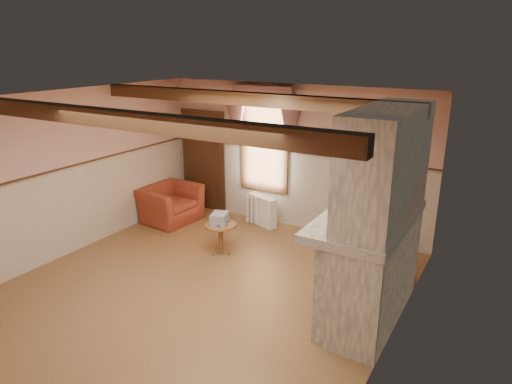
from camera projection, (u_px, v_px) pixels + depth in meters
The scene contains 25 objects.
floor at pixel (201, 289), 6.83m from camera, with size 5.50×6.00×0.01m, color brown.
ceiling at pixel (193, 100), 5.96m from camera, with size 5.50×6.00×0.01m, color silver.
wall_back at pixel (292, 157), 8.85m from camera, with size 5.50×0.02×2.80m, color tan.
wall_left at pixel (68, 174), 7.72m from camera, with size 0.02×6.00×2.80m, color tan.
wall_right at pixel (394, 242), 5.06m from camera, with size 0.02×6.00×2.80m, color tan.
wainscot at pixel (199, 243), 6.59m from camera, with size 5.50×6.00×1.50m, color beige, non-canonical shape.
chair_rail at pixel (197, 194), 6.36m from camera, with size 5.50×6.00×0.08m, color black, non-canonical shape.
firebox at pixel (344, 279), 6.21m from camera, with size 0.20×0.95×0.90m, color black.
armchair at pixel (170, 204), 9.39m from camera, with size 1.12×0.98×0.73m, color maroon.
side_table at pixel (221, 239), 7.91m from camera, with size 0.54×0.54×0.55m, color brown.
book_stack at pixel (220, 219), 7.79m from camera, with size 0.26×0.32×0.20m, color #B7AD8C.
radiator at pixel (262, 211), 9.18m from camera, with size 0.70×0.18×0.60m, color white.
bowl at pixel (366, 213), 5.76m from camera, with size 0.33×0.33×0.08m, color brown.
mantel_clock at pixel (385, 191), 6.42m from camera, with size 0.14×0.24×0.20m, color black.
oil_lamp at pixel (374, 199), 5.97m from camera, with size 0.11×0.11×0.28m, color gold.
candle_red at pixel (348, 228), 5.18m from camera, with size 0.06×0.06×0.16m, color #A82314.
jar_yellow at pixel (363, 215), 5.63m from camera, with size 0.06×0.06×0.12m, color gold.
fireplace at pixel (381, 219), 5.71m from camera, with size 0.85×2.00×2.80m, color gray.
mantel at pixel (367, 220), 5.81m from camera, with size 1.05×2.05×0.12m, color gray.
overmantel_mirror at pixel (356, 172), 5.71m from camera, with size 0.06×1.44×1.04m, color silver.
door at pixel (204, 162), 9.92m from camera, with size 1.10×0.10×2.10m, color black.
window at pixel (264, 142), 9.04m from camera, with size 1.06×0.08×2.02m, color white.
window_drapes at pixel (262, 112), 8.78m from camera, with size 1.30×0.14×1.40m, color gray.
ceiling_beam_front at pixel (125, 120), 5.01m from camera, with size 5.50×0.18×0.20m, color black.
ceiling_beam_back at pixel (242, 99), 6.97m from camera, with size 5.50×0.18×0.20m, color black.
Camera 1 is at (3.79, -4.78, 3.49)m, focal length 32.00 mm.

